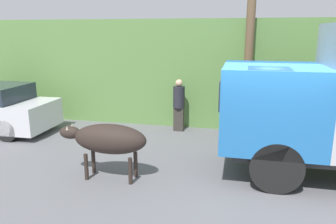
% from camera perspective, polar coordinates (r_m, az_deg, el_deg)
% --- Properties ---
extents(ground_plane, '(60.00, 60.00, 0.00)m').
position_cam_1_polar(ground_plane, '(7.59, 15.93, -11.80)').
color(ground_plane, slate).
extents(hillside_embankment, '(32.00, 6.10, 3.62)m').
position_cam_1_polar(hillside_embankment, '(13.89, 14.94, 7.59)').
color(hillside_embankment, '#608C47').
rests_on(hillside_embankment, ground_plane).
extents(brown_cow, '(2.03, 0.66, 1.26)m').
position_cam_1_polar(brown_cow, '(7.32, -10.43, -4.68)').
color(brown_cow, '#2D231E').
rests_on(brown_cow, ground_plane).
extents(pedestrian_on_hill, '(0.39, 0.39, 1.72)m').
position_cam_1_polar(pedestrian_on_hill, '(10.72, 1.90, 1.56)').
color(pedestrian_on_hill, '#38332D').
rests_on(pedestrian_on_hill, ground_plane).
extents(utility_pole, '(0.90, 0.26, 6.89)m').
position_cam_1_polar(utility_pole, '(10.40, 14.21, 15.25)').
color(utility_pole, brown).
rests_on(utility_pole, ground_plane).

